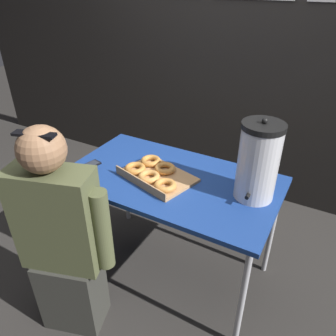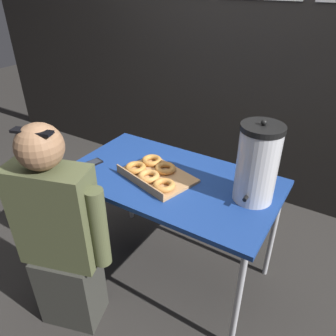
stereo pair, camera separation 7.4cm
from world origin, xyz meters
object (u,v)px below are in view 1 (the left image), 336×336
object	(u,v)px
donut_box	(154,174)
coffee_urn	(258,162)
cell_phone	(89,165)
person_seated	(62,243)

from	to	relation	value
donut_box	coffee_urn	distance (m)	0.59
coffee_urn	cell_phone	size ratio (longest dim) A/B	3.01
donut_box	cell_phone	distance (m)	0.42
coffee_urn	donut_box	bearing A→B (deg)	-170.18
coffee_urn	person_seated	xyz separation A→B (m)	(-0.77, -0.65, -0.36)
donut_box	coffee_urn	xyz separation A→B (m)	(0.55, 0.10, 0.19)
donut_box	coffee_urn	bearing A→B (deg)	25.46
donut_box	cell_phone	world-z (taller)	donut_box
cell_phone	coffee_urn	bearing A→B (deg)	23.37
cell_phone	person_seated	world-z (taller)	person_seated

